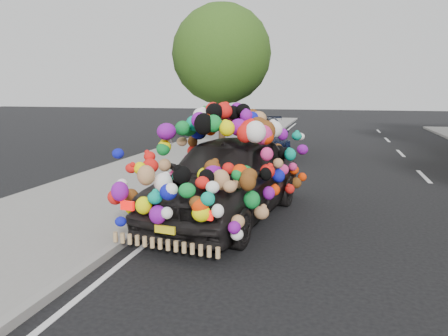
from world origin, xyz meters
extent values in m
plane|color=black|center=(0.00, 0.00, 0.00)|extent=(100.00, 100.00, 0.00)
cube|color=gray|center=(-4.30, 0.00, 0.06)|extent=(4.00, 60.00, 0.12)
cube|color=gray|center=(-2.35, 0.00, 0.07)|extent=(0.15, 60.00, 0.13)
cylinder|color=#332114|center=(-3.80, 9.50, 1.36)|extent=(0.28, 0.28, 2.73)
sphere|color=#2A5215|center=(-3.80, 9.50, 4.03)|extent=(4.20, 4.20, 4.20)
imported|color=black|center=(-1.07, -0.53, 0.83)|extent=(2.65, 5.10, 1.66)
cube|color=red|center=(-2.08, -2.86, 0.78)|extent=(0.23, 0.09, 0.14)
cube|color=red|center=(-0.76, -3.06, 0.78)|extent=(0.23, 0.09, 0.14)
cube|color=yellow|center=(-1.42, -2.97, 0.48)|extent=(0.34, 0.09, 0.12)
imported|color=black|center=(-1.80, 8.04, 0.72)|extent=(2.81, 5.26, 1.45)
camera|label=1|loc=(0.99, -8.82, 2.54)|focal=35.00mm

